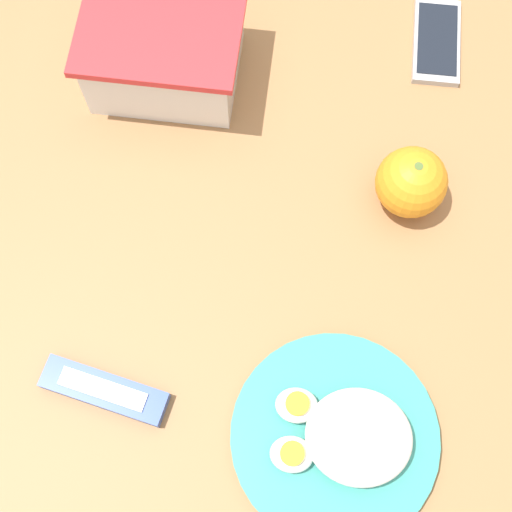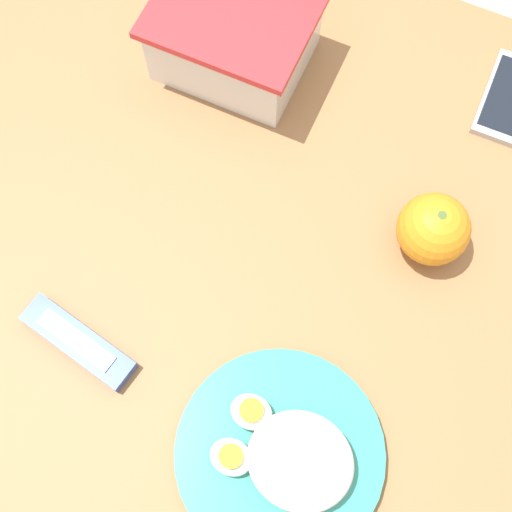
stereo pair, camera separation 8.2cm
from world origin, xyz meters
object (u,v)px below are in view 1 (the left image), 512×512
at_px(rice_plate, 343,437).
at_px(candy_bar, 108,391).
at_px(orange_fruit, 414,183).
at_px(cell_phone, 439,42).
at_px(food_container, 168,53).

xyz_separation_m(rice_plate, candy_bar, (-0.26, 0.02, -0.01)).
bearing_deg(rice_plate, orange_fruit, 79.26).
bearing_deg(rice_plate, cell_phone, 80.73).
height_order(food_container, candy_bar, food_container).
relative_size(food_container, rice_plate, 0.87).
relative_size(candy_bar, cell_phone, 1.11).
bearing_deg(orange_fruit, cell_phone, 82.66).
distance_m(rice_plate, candy_bar, 0.26).
height_order(food_container, cell_phone, food_container).
bearing_deg(food_container, rice_plate, -59.32).
relative_size(food_container, orange_fruit, 2.30).
distance_m(food_container, candy_bar, 0.43).
bearing_deg(food_container, candy_bar, -90.21).
relative_size(rice_plate, candy_bar, 1.55).
height_order(orange_fruit, rice_plate, orange_fruit).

